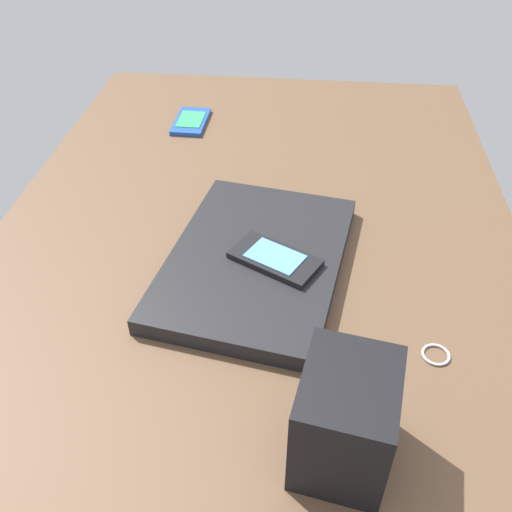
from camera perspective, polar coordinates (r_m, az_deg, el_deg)
The scene contains 6 objects.
desk_surface at distance 86.46cm, azimuth -0.09°, elevation 1.47°, with size 120.00×80.00×3.00cm, color brown.
laptop_closed at distance 78.77cm, azimuth 0.00°, elevation -0.43°, with size 33.31×23.09×2.46cm, color black.
cell_phone_on_laptop at distance 76.44cm, azimuth 1.94°, elevation -0.26°, with size 11.01×13.40×1.00cm.
cell_phone_on_desk at distance 117.41cm, azimuth -6.59°, elevation 13.39°, with size 11.55×6.39×0.99cm.
desk_organizer at distance 56.40cm, azimuth 9.04°, elevation -15.98°, with size 10.86×8.92×11.68cm, color black.
key_ring at distance 71.28cm, azimuth 17.74°, elevation -9.49°, with size 3.41×3.41×0.36cm, color silver.
Camera 1 is at (67.56, 7.18, 54.97)cm, focal length 39.54 mm.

